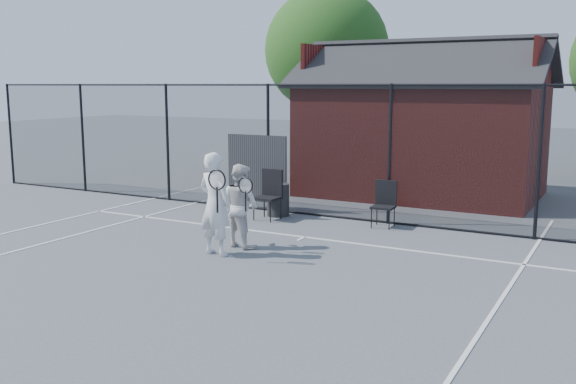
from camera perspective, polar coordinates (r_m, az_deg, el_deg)
The scene contains 10 objects.
ground at distance 10.19m, azimuth -6.26°, elevation -7.51°, with size 80.00×80.00×0.00m, color #494F54.
court_lines at distance 9.19m, azimuth -11.02°, elevation -9.52°, with size 11.02×18.00×0.01m.
fence at distance 14.33m, azimuth 4.09°, elevation 3.38°, with size 22.04×3.00×3.00m.
clubhouse at distance 17.78m, azimuth 11.86°, elevation 4.91°, with size 6.50×4.36×4.19m.
tree_left at distance 23.76m, azimuth 3.46°, elevation 12.44°, with size 4.48×4.48×6.44m.
player_front at distance 11.28m, azimuth -6.51°, elevation -1.05°, with size 0.84×0.64×1.83m.
player_back at distance 11.86m, azimuth -4.24°, elevation -1.19°, with size 0.90×0.75×1.55m.
chair_left at distance 14.22m, azimuth -1.86°, elevation -0.33°, with size 0.52×0.54×1.09m, color black.
chair_right at distance 13.61m, azimuth 8.46°, elevation -1.15°, with size 0.46×0.48×0.96m, color black.
waste_bin at distance 14.68m, azimuth -0.89°, elevation -0.70°, with size 0.51×0.51×0.74m, color #252525.
Camera 1 is at (5.59, -7.98, 2.98)m, focal length 40.00 mm.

